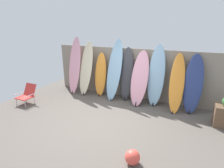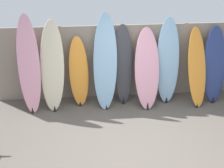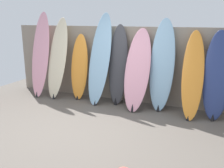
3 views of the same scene
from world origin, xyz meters
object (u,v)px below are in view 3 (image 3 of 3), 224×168
Objects in this scene: surfboard_pink_0 at (40,55)px; surfboard_charcoal_4 at (118,65)px; surfboard_skyblue_3 at (100,59)px; surfboard_orange_7 at (193,75)px; surfboard_skyblue_6 at (162,66)px; surfboard_navy_8 at (217,76)px; surfboard_cream_1 at (58,59)px; surfboard_pink_5 at (137,70)px; surfboard_orange_2 at (79,67)px.

surfboard_charcoal_4 is at bearing 3.89° from surfboard_pink_0.
surfboard_orange_7 is at bearing -1.80° from surfboard_skyblue_3.
surfboard_skyblue_3 is at bearing -177.06° from surfboard_skyblue_6.
surfboard_skyblue_6 is at bearing 2.02° from surfboard_pink_0.
surfboard_skyblue_6 is 1.12m from surfboard_navy_8.
surfboard_cream_1 reaches higher than surfboard_navy_8.
surfboard_pink_0 is 1.08× the size of surfboard_skyblue_6.
surfboard_pink_0 is 3.79m from surfboard_orange_7.
surfboard_pink_5 is at bearing -0.74° from surfboard_pink_0.
surfboard_skyblue_6 is (2.63, 0.07, -0.01)m from surfboard_cream_1.
surfboard_cream_1 is at bearing -178.45° from surfboard_skyblue_6.
surfboard_skyblue_6 reaches higher than surfboard_pink_5.
surfboard_pink_0 is 4.25m from surfboard_navy_8.
surfboard_cream_1 is (0.50, 0.04, -0.06)m from surfboard_pink_0.
surfboard_pink_0 is at bearing -173.87° from surfboard_orange_2.
surfboard_navy_8 is at bearing 0.91° from surfboard_pink_0.
surfboard_pink_0 is 1.21× the size of surfboard_pink_5.
surfboard_cream_1 reaches higher than surfboard_orange_2.
surfboard_charcoal_4 is at bearing 161.27° from surfboard_pink_5.
surfboard_navy_8 is (2.57, 0.03, -0.17)m from surfboard_skyblue_3.
surfboard_pink_0 reaches higher than surfboard_skyblue_6.
surfboard_pink_0 is at bearing -176.11° from surfboard_charcoal_4.
surfboard_orange_7 is at bearing -5.87° from surfboard_charcoal_4.
surfboard_orange_7 is at bearing -12.06° from surfboard_skyblue_6.
surfboard_pink_5 reaches higher than surfboard_orange_7.
surfboard_pink_5 is (0.95, -0.07, -0.17)m from surfboard_skyblue_3.
surfboard_charcoal_4 reaches higher than surfboard_pink_5.
surfboard_navy_8 is (0.45, 0.10, 0.01)m from surfboard_orange_7.
surfboard_charcoal_4 reaches higher than surfboard_navy_8.
surfboard_orange_2 is 1.56m from surfboard_pink_5.
surfboard_skyblue_6 is at bearing 2.94° from surfboard_skyblue_3.
surfboard_pink_0 reaches higher than surfboard_skyblue_3.
surfboard_skyblue_3 is 1.21× the size of surfboard_orange_7.
surfboard_cream_1 reaches higher than surfboard_pink_5.
surfboard_pink_0 reaches higher than surfboard_cream_1.
surfboard_orange_2 is at bearing 179.85° from surfboard_skyblue_6.
surfboard_navy_8 is at bearing 0.44° from surfboard_cream_1.
surfboard_skyblue_3 reaches higher than surfboard_navy_8.
surfboard_skyblue_3 is at bearing -165.76° from surfboard_charcoal_4.
surfboard_pink_5 is (2.62, -0.03, -0.18)m from surfboard_pink_0.
surfboard_pink_0 reaches higher than surfboard_navy_8.
surfboard_navy_8 is (1.11, -0.04, -0.11)m from surfboard_skyblue_6.
surfboard_skyblue_6 is 1.14× the size of surfboard_orange_7.
surfboard_pink_5 is 1.62m from surfboard_navy_8.
surfboard_pink_5 is at bearing -176.42° from surfboard_navy_8.
surfboard_skyblue_3 is 1.06× the size of surfboard_skyblue_6.
surfboard_cream_1 is at bearing 178.79° from surfboard_orange_7.
surfboard_orange_2 is at bearing 7.52° from surfboard_cream_1.
surfboard_orange_2 is 0.87× the size of surfboard_charcoal_4.
surfboard_orange_2 is at bearing -178.46° from surfboard_charcoal_4.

